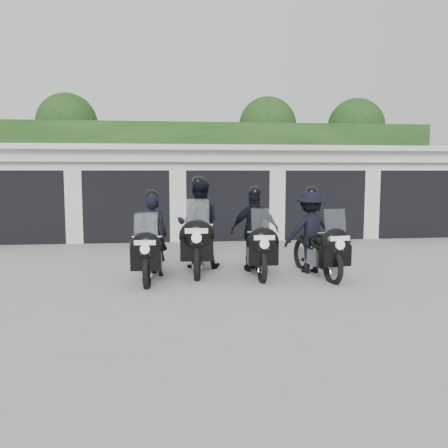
{
  "coord_description": "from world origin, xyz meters",
  "views": [
    {
      "loc": [
        -1.81,
        -9.1,
        2.14
      ],
      "look_at": [
        -0.66,
        0.82,
        1.05
      ],
      "focal_mm": 38.0,
      "sensor_mm": 36.0,
      "label": 1
    }
  ],
  "objects": [
    {
      "name": "police_bike_b",
      "position": [
        -1.18,
        1.22,
        0.9
      ],
      "size": [
        1.02,
        2.44,
        2.12
      ],
      "rotation": [
        0.0,
        0.0,
        -0.09
      ],
      "color": "black",
      "rests_on": "ground"
    },
    {
      "name": "background_vegetation",
      "position": [
        0.37,
        12.92,
        2.77
      ],
      "size": [
        20.0,
        3.9,
        5.8
      ],
      "color": "#163714",
      "rests_on": "ground"
    },
    {
      "name": "police_bike_a",
      "position": [
        -2.19,
        0.4,
        0.73
      ],
      "size": [
        0.72,
        2.12,
        1.85
      ],
      "rotation": [
        0.0,
        0.0,
        -0.07
      ],
      "color": "black",
      "rests_on": "ground"
    },
    {
      "name": "garage_block",
      "position": [
        -0.0,
        8.06,
        1.42
      ],
      "size": [
        16.4,
        6.8,
        2.96
      ],
      "color": "silver",
      "rests_on": "ground"
    },
    {
      "name": "police_bike_c",
      "position": [
        0.02,
        0.75,
        0.81
      ],
      "size": [
        1.06,
        2.19,
        1.91
      ],
      "rotation": [
        0.0,
        0.0,
        -0.04
      ],
      "color": "black",
      "rests_on": "ground"
    },
    {
      "name": "police_bike_d",
      "position": [
        1.21,
        0.49,
        0.81
      ],
      "size": [
        1.22,
        2.18,
        1.9
      ],
      "rotation": [
        0.0,
        0.0,
        0.15
      ],
      "color": "black",
      "rests_on": "ground"
    },
    {
      "name": "ground",
      "position": [
        0.0,
        0.0,
        0.0
      ],
      "size": [
        80.0,
        80.0,
        0.0
      ],
      "primitive_type": "plane",
      "color": "gray",
      "rests_on": "ground"
    }
  ]
}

